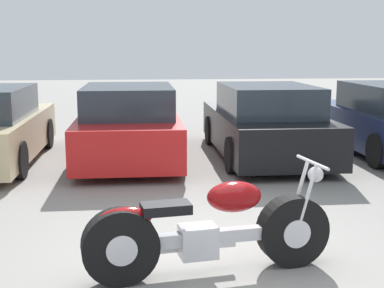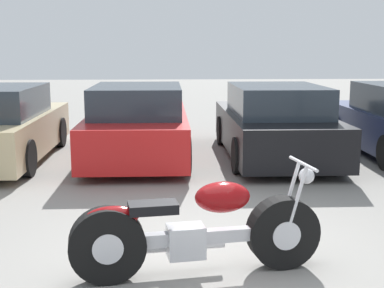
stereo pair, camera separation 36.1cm
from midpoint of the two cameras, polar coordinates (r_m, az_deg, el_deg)
ground_plane at (r=5.46m, az=0.19°, el=-12.19°), size 60.00×60.00×0.00m
motorcycle at (r=4.98m, az=-0.39°, el=-9.19°), size 2.35×0.75×1.02m
parked_car_red at (r=10.13m, az=-7.76°, el=2.05°), size 1.88×4.37×1.39m
parked_car_black at (r=10.29m, az=6.77°, el=2.19°), size 1.88×4.37×1.39m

